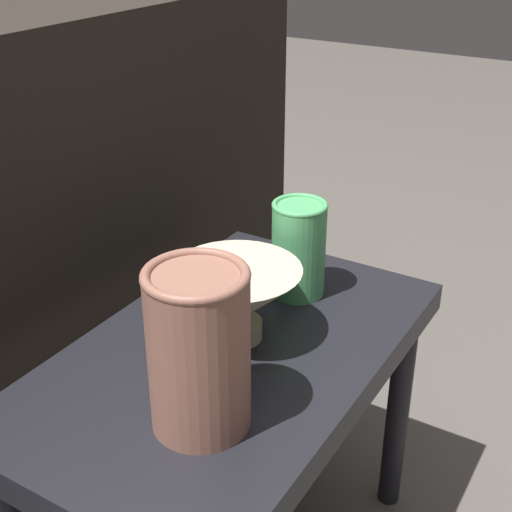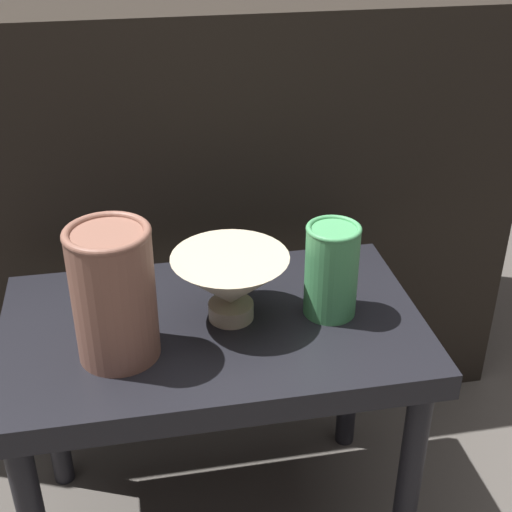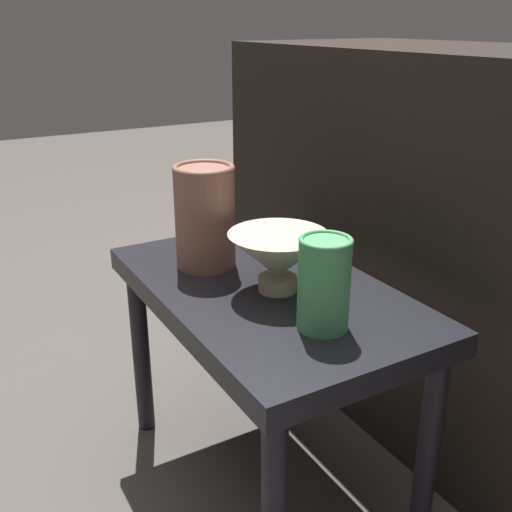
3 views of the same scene
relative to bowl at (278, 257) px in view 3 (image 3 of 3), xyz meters
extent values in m
plane|color=#4C4742|center=(-0.03, -0.01, -0.48)|extent=(8.00, 8.00, 0.00)
cube|color=black|center=(-0.03, -0.01, -0.08)|extent=(0.61, 0.36, 0.04)
cylinder|color=black|center=(-0.30, -0.15, -0.29)|extent=(0.04, 0.04, 0.38)
cylinder|color=black|center=(-0.30, 0.14, -0.29)|extent=(0.04, 0.04, 0.38)
cylinder|color=black|center=(0.24, 0.14, -0.29)|extent=(0.04, 0.04, 0.38)
cube|color=black|center=(-0.03, 0.51, -0.08)|extent=(1.22, 0.50, 0.79)
cylinder|color=#C1B293|center=(0.00, 0.00, -0.05)|extent=(0.07, 0.07, 0.02)
cone|color=#C1B293|center=(0.00, 0.00, 0.00)|extent=(0.17, 0.17, 0.08)
cylinder|color=brown|center=(-0.16, -0.06, 0.03)|extent=(0.11, 0.11, 0.18)
torus|color=brown|center=(-0.16, -0.06, 0.12)|extent=(0.11, 0.11, 0.01)
cylinder|color=#47995B|center=(0.14, -0.01, 0.01)|extent=(0.08, 0.08, 0.14)
torus|color=#47995B|center=(0.14, -0.01, 0.08)|extent=(0.08, 0.08, 0.01)
camera|label=1|loc=(-0.66, -0.43, 0.46)|focal=50.00mm
camera|label=2|loc=(-0.12, -0.85, 0.53)|focal=50.00mm
camera|label=3|loc=(0.78, -0.49, 0.37)|focal=42.00mm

